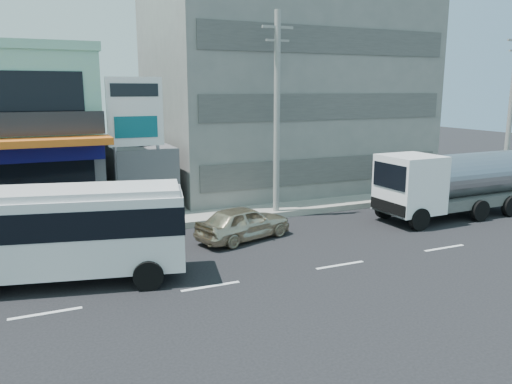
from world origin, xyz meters
TOP-DOWN VIEW (x-y plane):
  - ground at (0.00, 0.00)m, footprint 120.00×120.00m
  - sidewalk at (5.00, 9.50)m, footprint 70.00×5.00m
  - concrete_building at (10.00, 15.00)m, footprint 16.00×12.00m
  - gap_structure at (0.00, 12.00)m, footprint 3.00×6.00m
  - satellite_dish at (0.00, 11.00)m, footprint 1.50×1.50m
  - billboard at (-0.50, 9.20)m, footprint 2.60×0.18m
  - utility_pole_near at (6.00, 7.40)m, footprint 1.60×0.30m
  - utility_pole_far at (22.00, 7.40)m, footprint 1.60×0.30m
  - minibus at (-4.19, 2.27)m, footprint 7.97×4.01m
  - sedan at (3.00, 4.44)m, footprint 4.64×2.93m
  - tanker_truck at (13.81, 3.77)m, footprint 8.42×2.92m
  - motorcycle_rider at (-5.80, 6.80)m, footprint 1.83×1.21m

SIDE VIEW (x-z plane):
  - ground at x=0.00m, z-range 0.00..0.00m
  - sidewalk at x=5.00m, z-range 0.00..0.30m
  - motorcycle_rider at x=-5.80m, z-range -0.38..1.84m
  - sedan at x=3.00m, z-range 0.00..1.47m
  - gap_structure at x=0.00m, z-range 0.00..3.50m
  - tanker_truck at x=13.81m, z-range 0.12..3.41m
  - minibus at x=-4.19m, z-range 0.31..3.50m
  - satellite_dish at x=0.00m, z-range 3.50..3.65m
  - billboard at x=-0.50m, z-range 1.48..8.38m
  - utility_pole_near at x=6.00m, z-range 0.15..10.15m
  - utility_pole_far at x=22.00m, z-range 0.15..10.15m
  - concrete_building at x=10.00m, z-range 0.00..14.00m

